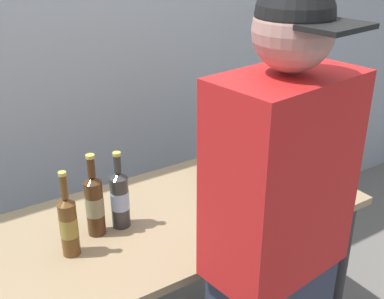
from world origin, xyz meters
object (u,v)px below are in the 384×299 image
(beer_bottle_green, at_px, (120,198))
(beer_bottle_brown, at_px, (69,225))
(beer_bottle_dark, at_px, (95,204))
(coffee_mug, at_px, (308,171))
(laptop, at_px, (245,173))
(person_figure, at_px, (273,268))

(beer_bottle_green, bearing_deg, beer_bottle_brown, -163.85)
(beer_bottle_brown, bearing_deg, beer_bottle_dark, 28.67)
(beer_bottle_dark, distance_m, coffee_mug, 0.96)
(laptop, bearing_deg, beer_bottle_green, -178.80)
(laptop, relative_size, person_figure, 0.24)
(person_figure, height_order, coffee_mug, person_figure)
(laptop, relative_size, beer_bottle_dark, 1.28)
(beer_bottle_brown, relative_size, beer_bottle_green, 1.04)
(beer_bottle_green, distance_m, beer_bottle_dark, 0.10)
(beer_bottle_green, xyz_separation_m, beer_bottle_dark, (-0.10, 0.00, 0.01))
(coffee_mug, bearing_deg, laptop, 150.15)
(coffee_mug, bearing_deg, beer_bottle_green, 171.51)
(person_figure, relative_size, coffee_mug, 16.58)
(beer_bottle_brown, bearing_deg, laptop, 5.27)
(beer_bottle_brown, xyz_separation_m, beer_bottle_dark, (0.12, 0.07, 0.01))
(beer_bottle_brown, distance_m, beer_bottle_green, 0.23)
(beer_bottle_brown, height_order, coffee_mug, beer_bottle_brown)
(beer_bottle_brown, bearing_deg, person_figure, -50.35)
(beer_bottle_brown, distance_m, beer_bottle_dark, 0.14)
(beer_bottle_dark, height_order, coffee_mug, beer_bottle_dark)
(laptop, height_order, beer_bottle_green, beer_bottle_green)
(laptop, xyz_separation_m, coffee_mug, (0.24, -0.14, -0.00))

